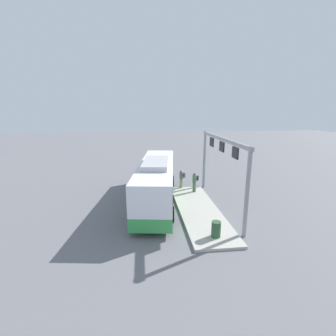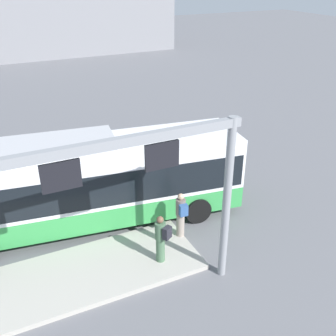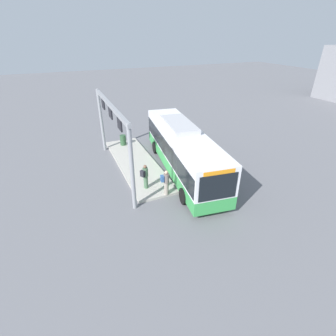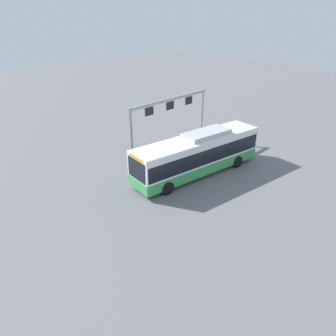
{
  "view_description": "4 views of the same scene",
  "coord_description": "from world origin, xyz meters",
  "px_view_note": "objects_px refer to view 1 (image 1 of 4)",
  "views": [
    {
      "loc": [
        -17.77,
        1.15,
        7.07
      ],
      "look_at": [
        3.52,
        -1.28,
        1.81
      ],
      "focal_mm": 25.62,
      "sensor_mm": 36.0,
      "label": 1
    },
    {
      "loc": [
        -2.76,
        -12.65,
        8.69
      ],
      "look_at": [
        3.29,
        -0.06,
        1.6
      ],
      "focal_mm": 43.06,
      "sensor_mm": 36.0,
      "label": 2
    },
    {
      "loc": [
        14.55,
        -7.45,
        9.07
      ],
      "look_at": [
        1.53,
        -1.79,
        1.33
      ],
      "focal_mm": 26.64,
      "sensor_mm": 36.0,
      "label": 3
    },
    {
      "loc": [
        18.75,
        15.3,
        12.35
      ],
      "look_at": [
        2.99,
        -0.35,
        1.41
      ],
      "focal_mm": 35.23,
      "sensor_mm": 36.0,
      "label": 4
    }
  ],
  "objects_px": {
    "bus_main": "(157,179)",
    "trash_bin": "(216,229)",
    "person_boarding": "(182,178)",
    "person_waiting_near": "(195,182)"
  },
  "relations": [
    {
      "from": "bus_main",
      "to": "person_boarding",
      "type": "height_order",
      "value": "bus_main"
    },
    {
      "from": "person_waiting_near",
      "to": "person_boarding",
      "type": "bearing_deg",
      "value": -81.18
    },
    {
      "from": "bus_main",
      "to": "person_boarding",
      "type": "xyz_separation_m",
      "value": [
        2.66,
        -2.42,
        -0.76
      ]
    },
    {
      "from": "person_boarding",
      "to": "trash_bin",
      "type": "relative_size",
      "value": 1.86
    },
    {
      "from": "person_boarding",
      "to": "person_waiting_near",
      "type": "relative_size",
      "value": 1.0
    },
    {
      "from": "bus_main",
      "to": "person_waiting_near",
      "type": "height_order",
      "value": "bus_main"
    },
    {
      "from": "bus_main",
      "to": "trash_bin",
      "type": "distance_m",
      "value": 6.81
    },
    {
      "from": "bus_main",
      "to": "trash_bin",
      "type": "relative_size",
      "value": 12.99
    },
    {
      "from": "person_waiting_near",
      "to": "trash_bin",
      "type": "bearing_deg",
      "value": 56.91
    },
    {
      "from": "bus_main",
      "to": "person_waiting_near",
      "type": "bearing_deg",
      "value": -58.34
    }
  ]
}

